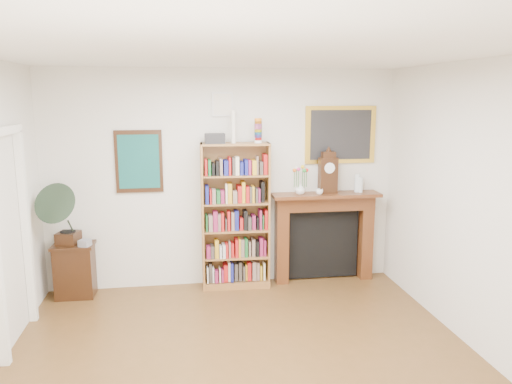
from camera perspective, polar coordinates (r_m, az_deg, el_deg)
room at (r=4.02m, az=-0.51°, el=-4.33°), size 4.51×5.01×2.81m
door_casing at (r=5.43m, az=-26.29°, el=-2.93°), size 0.08×1.02×2.17m
teal_poster at (r=6.38m, az=-13.24°, el=3.41°), size 0.58×0.04×0.78m
small_picture at (r=6.34m, az=-3.87°, el=9.98°), size 0.26×0.04×0.30m
gilt_painting at (r=6.68m, az=9.63°, el=6.46°), size 0.95×0.04×0.75m
bookshelf at (r=6.36m, az=-2.34°, el=-1.84°), size 0.88×0.35×2.16m
side_cabinet at (r=6.62m, az=-19.99°, el=-8.41°), size 0.50×0.37×0.67m
fireplace at (r=6.74m, az=7.76°, el=-4.15°), size 1.43×0.35×1.20m
gramophone at (r=6.31m, az=-21.13°, el=-2.00°), size 0.62×0.70×0.80m
cd_stack at (r=6.38m, az=-18.98°, el=-5.53°), size 0.16×0.16×0.08m
mantel_clock at (r=6.55m, az=8.23°, el=2.13°), size 0.24×0.15×0.54m
flower_vase at (r=6.46m, az=5.08°, el=0.36°), size 0.18×0.18×0.14m
teacup at (r=6.48m, az=7.27°, el=0.04°), size 0.10×0.10×0.07m
bottle_left at (r=6.72m, az=11.48°, el=1.01°), size 0.07×0.07×0.24m
bottle_right at (r=6.71m, az=11.86°, el=0.81°), size 0.06×0.06×0.20m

